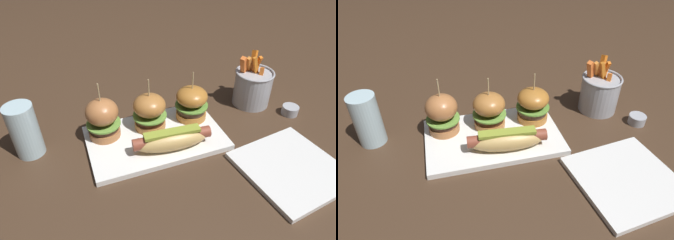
% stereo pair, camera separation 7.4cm
% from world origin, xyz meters
% --- Properties ---
extents(ground_plane, '(3.00, 3.00, 0.00)m').
position_xyz_m(ground_plane, '(0.00, 0.00, 0.00)').
color(ground_plane, '#422D1E').
extents(platter_main, '(0.33, 0.20, 0.01)m').
position_xyz_m(platter_main, '(0.00, 0.00, 0.01)').
color(platter_main, white).
rests_on(platter_main, ground).
extents(hot_dog, '(0.19, 0.07, 0.05)m').
position_xyz_m(hot_dog, '(0.02, -0.05, 0.04)').
color(hot_dog, tan).
rests_on(hot_dog, platter_main).
extents(slider_left, '(0.08, 0.08, 0.15)m').
position_xyz_m(slider_left, '(-0.12, 0.05, 0.07)').
color(slider_left, '#B36E3D').
rests_on(slider_left, platter_main).
extents(slider_center, '(0.09, 0.09, 0.14)m').
position_xyz_m(slider_center, '(-0.00, 0.04, 0.06)').
color(slider_center, '#B27135').
rests_on(slider_center, platter_main).
extents(slider_right, '(0.09, 0.09, 0.13)m').
position_xyz_m(slider_right, '(0.11, 0.04, 0.06)').
color(slider_right, '#B3702B').
rests_on(slider_right, platter_main).
extents(fries_bucket, '(0.11, 0.11, 0.15)m').
position_xyz_m(fries_bucket, '(0.31, 0.06, 0.05)').
color(fries_bucket, '#A8AAB2').
rests_on(fries_bucket, ground).
extents(sauce_ramekin, '(0.04, 0.04, 0.02)m').
position_xyz_m(sauce_ramekin, '(0.39, -0.03, 0.01)').
color(sauce_ramekin, '#A8AAB2').
rests_on(sauce_ramekin, ground).
extents(side_plate, '(0.23, 0.23, 0.01)m').
position_xyz_m(side_plate, '(0.25, -0.20, 0.01)').
color(side_plate, white).
rests_on(side_plate, ground).
extents(water_glass, '(0.06, 0.06, 0.13)m').
position_xyz_m(water_glass, '(-0.29, 0.06, 0.07)').
color(water_glass, silver).
rests_on(water_glass, ground).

